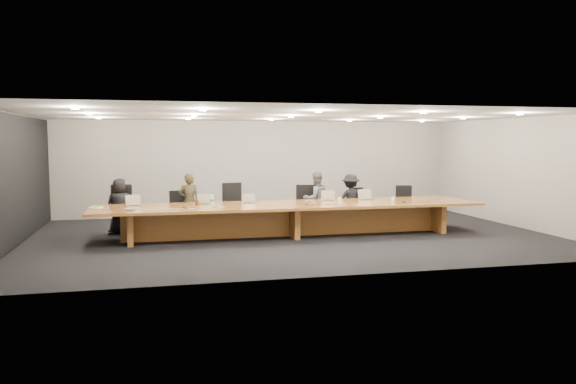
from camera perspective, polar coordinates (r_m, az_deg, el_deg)
The scene contains 29 objects.
ground at distance 13.17m, azimuth 0.31°, elevation -4.45°, with size 12.00×12.00×0.00m, color black.
back_wall at distance 16.91m, azimuth -2.93°, elevation 2.46°, with size 12.00×0.02×2.80m, color beige.
left_wall_panel at distance 12.95m, azimuth -26.15°, elevation 0.97°, with size 0.08×7.84×2.74m, color black.
conference_table at distance 13.09m, azimuth 0.31°, elevation -2.21°, with size 9.00×1.80×0.75m.
chair_far_left at distance 13.97m, azimuth -16.52°, elevation -1.65°, with size 0.60×0.60×1.19m, color black, non-canonical shape.
chair_left at distance 14.06m, azimuth -10.98°, elevation -1.86°, with size 0.51×0.51×1.01m, color black, non-canonical shape.
chair_mid_left at distance 14.05m, azimuth -5.39°, elevation -1.42°, with size 0.60×0.60×1.19m, color black, non-canonical shape.
chair_mid_right at distance 14.36m, azimuth 1.70°, elevation -1.42°, with size 0.56×0.56×1.11m, color black, non-canonical shape.
chair_right at distance 14.97m, azimuth 7.31°, elevation -1.41°, with size 0.50×0.50×0.99m, color black, non-canonical shape.
chair_far_right at distance 15.40m, azimuth 11.80°, elevation -1.22°, with size 0.52×0.52×1.03m, color black, non-canonical shape.
person_a at distance 13.99m, azimuth -16.71°, elevation -1.36°, with size 0.65×0.42×1.33m, color black.
person_b at distance 13.92m, azimuth -10.00°, elevation -1.03°, with size 0.52×0.34×1.43m, color #2F2B1A.
person_c at distance 14.45m, azimuth 2.86°, elevation -0.74°, with size 0.69×0.54×1.43m, color #5E5F61.
person_d at distance 14.82m, azimuth 6.38°, elevation -0.77°, with size 0.87×0.50×1.35m, color black.
laptop_a at distance 13.02m, azimuth -15.35°, elevation -0.84°, with size 0.33×0.24×0.26m, color tan, non-canonical shape.
laptop_b at distance 13.05m, azimuth -8.57°, elevation -0.73°, with size 0.31×0.23×0.25m, color tan, non-canonical shape.
laptop_c at distance 13.16m, azimuth -3.92°, elevation -0.66°, with size 0.29×0.21×0.23m, color tan, non-canonical shape.
laptop_d at distance 13.70m, azimuth 4.12°, elevation -0.37°, with size 0.33×0.24×0.26m, color tan, non-canonical shape.
laptop_e at distance 13.96m, azimuth 8.02°, elevation -0.28°, with size 0.35×0.25×0.28m, color #BCAD90, non-canonical shape.
water_bottle at distance 12.81m, azimuth -7.73°, elevation -0.85°, with size 0.08×0.08×0.24m, color silver.
amber_mug at distance 12.93m, azimuth -9.22°, elevation -1.09°, with size 0.09×0.09×0.11m, color maroon.
paper_cup_near at distance 13.63m, azimuth 5.29°, elevation -0.76°, with size 0.08×0.08×0.10m, color white.
paper_cup_far at distance 13.93m, azimuth 10.63°, elevation -0.70°, with size 0.08×0.08×0.10m, color white.
notepad at distance 12.98m, azimuth -18.95°, elevation -1.50°, with size 0.25×0.20×0.02m, color white.
lime_gadget at distance 12.97m, azimuth -18.89°, elevation -1.41°, with size 0.16×0.09×0.03m, color green.
av_box at distance 12.30m, azimuth -15.73°, elevation -1.72°, with size 0.22×0.17×0.03m, color #B5B6BA.
mic_left at distance 12.42m, azimuth -10.50°, elevation -1.55°, with size 0.13×0.13×0.03m, color black.
mic_center at distance 12.86m, azimuth 1.92°, elevation -1.25°, with size 0.10×0.10×0.03m, color black.
mic_right at distance 13.66m, azimuth 11.62°, elevation -0.96°, with size 0.14×0.14×0.03m, color black.
Camera 1 is at (-3.09, -12.60, 2.21)m, focal length 35.00 mm.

